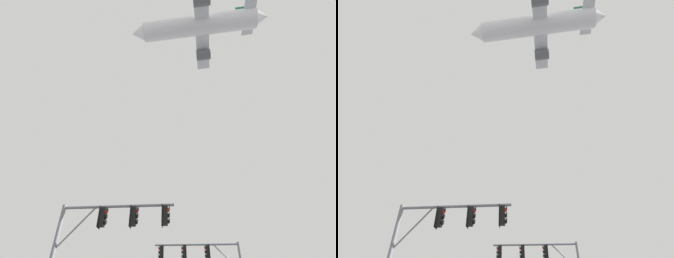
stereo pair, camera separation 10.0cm
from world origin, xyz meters
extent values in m
cylinder|color=slate|center=(-2.23, 8.54, 5.94)|extent=(5.70, 0.34, 0.15)
cylinder|color=slate|center=(-4.23, 8.61, 4.95)|extent=(1.77, 0.14, 2.03)
cube|color=black|center=(0.16, 8.46, 5.41)|extent=(0.27, 0.33, 0.90)
cylinder|color=black|center=(0.16, 8.46, 5.92)|extent=(0.05, 0.05, 0.12)
cube|color=black|center=(0.02, 8.47, 5.41)|extent=(0.04, 0.46, 1.04)
sphere|color=red|center=(0.30, 8.46, 5.68)|extent=(0.20, 0.20, 0.20)
cylinder|color=black|center=(0.37, 8.45, 5.74)|extent=(0.05, 0.21, 0.21)
sphere|color=black|center=(0.30, 8.46, 5.40)|extent=(0.20, 0.20, 0.20)
cylinder|color=black|center=(0.37, 8.45, 5.46)|extent=(0.05, 0.21, 0.21)
sphere|color=black|center=(0.30, 8.46, 5.12)|extent=(0.20, 0.20, 0.20)
cylinder|color=black|center=(0.37, 8.45, 5.18)|extent=(0.05, 0.21, 0.21)
cube|color=black|center=(-1.41, 8.51, 5.41)|extent=(0.27, 0.33, 0.90)
cylinder|color=black|center=(-1.41, 8.51, 5.92)|extent=(0.05, 0.05, 0.12)
cube|color=black|center=(-1.55, 8.52, 5.41)|extent=(0.04, 0.46, 1.04)
sphere|color=red|center=(-1.26, 8.51, 5.68)|extent=(0.20, 0.20, 0.20)
cylinder|color=black|center=(-1.20, 8.51, 5.74)|extent=(0.05, 0.21, 0.21)
sphere|color=black|center=(-1.26, 8.51, 5.40)|extent=(0.20, 0.20, 0.20)
cylinder|color=black|center=(-1.20, 8.51, 5.46)|extent=(0.05, 0.21, 0.21)
sphere|color=black|center=(-1.26, 8.51, 5.12)|extent=(0.20, 0.20, 0.20)
cylinder|color=black|center=(-1.20, 8.51, 5.18)|extent=(0.05, 0.21, 0.21)
cube|color=black|center=(-2.97, 8.57, 5.41)|extent=(0.27, 0.33, 0.90)
cylinder|color=black|center=(-2.97, 8.57, 5.92)|extent=(0.05, 0.05, 0.12)
cube|color=black|center=(-3.11, 8.57, 5.41)|extent=(0.04, 0.46, 1.04)
sphere|color=red|center=(-2.83, 8.56, 5.68)|extent=(0.20, 0.20, 0.20)
cylinder|color=black|center=(-2.76, 8.56, 5.74)|extent=(0.05, 0.21, 0.21)
sphere|color=black|center=(-2.83, 8.56, 5.40)|extent=(0.20, 0.20, 0.20)
cylinder|color=black|center=(-2.76, 8.56, 5.46)|extent=(0.05, 0.21, 0.21)
sphere|color=black|center=(-2.83, 8.56, 5.12)|extent=(0.20, 0.20, 0.20)
cylinder|color=black|center=(-2.76, 8.56, 5.18)|extent=(0.05, 0.21, 0.21)
cylinder|color=slate|center=(2.03, 16.94, 5.73)|extent=(6.40, 0.20, 0.15)
cylinder|color=slate|center=(4.27, 16.92, 4.78)|extent=(1.98, 0.10, 1.97)
cube|color=black|center=(-0.66, 16.96, 5.21)|extent=(0.26, 0.32, 0.90)
cylinder|color=black|center=(-0.66, 16.96, 5.72)|extent=(0.05, 0.05, 0.12)
cube|color=black|center=(-0.52, 16.96, 5.21)|extent=(0.03, 0.46, 1.04)
sphere|color=red|center=(-0.81, 16.96, 5.48)|extent=(0.20, 0.20, 0.20)
cylinder|color=black|center=(-0.87, 16.96, 5.54)|extent=(0.04, 0.21, 0.21)
sphere|color=black|center=(-0.81, 16.96, 5.20)|extent=(0.20, 0.20, 0.20)
cylinder|color=black|center=(-0.87, 16.96, 5.26)|extent=(0.04, 0.21, 0.21)
sphere|color=black|center=(-0.81, 16.96, 4.92)|extent=(0.20, 0.20, 0.20)
cylinder|color=black|center=(-0.87, 16.96, 4.98)|extent=(0.04, 0.21, 0.21)
cube|color=black|center=(1.10, 16.95, 5.21)|extent=(0.26, 0.32, 0.90)
cylinder|color=black|center=(1.10, 16.95, 5.72)|extent=(0.05, 0.05, 0.12)
cube|color=black|center=(1.24, 16.95, 5.21)|extent=(0.03, 0.46, 1.04)
sphere|color=red|center=(0.95, 16.95, 5.48)|extent=(0.20, 0.20, 0.20)
cylinder|color=black|center=(0.89, 16.95, 5.54)|extent=(0.04, 0.21, 0.21)
sphere|color=black|center=(0.95, 16.95, 5.20)|extent=(0.20, 0.20, 0.20)
cylinder|color=black|center=(0.89, 16.95, 5.26)|extent=(0.04, 0.21, 0.21)
sphere|color=black|center=(0.95, 16.95, 4.92)|extent=(0.20, 0.20, 0.20)
cylinder|color=black|center=(0.89, 16.95, 4.98)|extent=(0.04, 0.21, 0.21)
cube|color=black|center=(2.86, 16.94, 5.21)|extent=(0.26, 0.32, 0.90)
cylinder|color=black|center=(2.86, 16.94, 5.72)|extent=(0.05, 0.05, 0.12)
cube|color=black|center=(3.00, 16.93, 5.21)|extent=(0.03, 0.46, 1.04)
sphere|color=red|center=(2.71, 16.94, 5.48)|extent=(0.20, 0.20, 0.20)
cylinder|color=black|center=(2.65, 16.94, 5.54)|extent=(0.04, 0.21, 0.21)
sphere|color=black|center=(2.71, 16.94, 5.20)|extent=(0.20, 0.20, 0.20)
cylinder|color=black|center=(2.65, 16.94, 5.26)|extent=(0.04, 0.21, 0.21)
sphere|color=black|center=(2.71, 16.94, 4.92)|extent=(0.20, 0.20, 0.20)
cylinder|color=black|center=(2.65, 16.94, 4.98)|extent=(0.04, 0.21, 0.21)
cylinder|color=white|center=(5.86, 25.23, 49.85)|extent=(23.58, 6.19, 4.14)
cone|color=white|center=(-7.03, 26.38, 49.85)|extent=(3.19, 4.17, 3.94)
cone|color=white|center=(18.63, 24.09, 49.85)|extent=(2.89, 3.74, 3.52)
cube|color=silver|center=(6.51, 25.17, 49.23)|extent=(4.79, 22.17, 0.47)
cylinder|color=#595B60|center=(5.96, 19.03, 47.98)|extent=(3.30, 2.60, 2.33)
cylinder|color=#595B60|center=(7.05, 31.31, 47.98)|extent=(3.30, 2.60, 2.33)
cube|color=#0C5933|center=(15.92, 24.34, 52.18)|extent=(3.64, 0.63, 4.92)
cube|color=silver|center=(16.18, 24.31, 50.23)|extent=(3.01, 7.94, 0.26)
camera|label=1|loc=(0.96, -3.64, 1.75)|focal=26.16mm
camera|label=2|loc=(1.06, -3.63, 1.75)|focal=26.16mm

